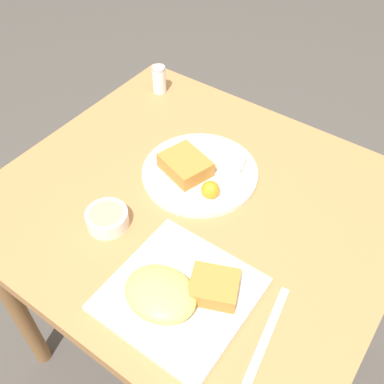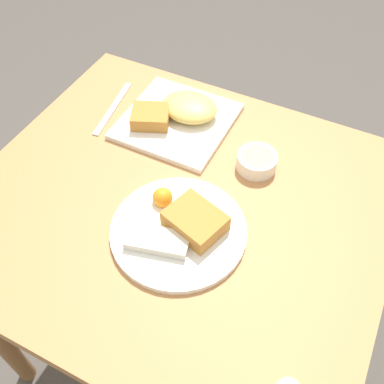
# 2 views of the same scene
# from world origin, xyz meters

# --- Properties ---
(ground_plane) EXTENTS (8.00, 8.00, 0.00)m
(ground_plane) POSITION_xyz_m (0.00, 0.00, 0.00)
(ground_plane) COLOR #4C4742
(dining_table) EXTENTS (0.92, 0.82, 0.76)m
(dining_table) POSITION_xyz_m (0.00, 0.00, 0.66)
(dining_table) COLOR #B27A47
(dining_table) RESTS_ON ground_plane
(plate_square_near) EXTENTS (0.26, 0.26, 0.06)m
(plate_square_near) POSITION_xyz_m (0.12, -0.23, 0.78)
(plate_square_near) COLOR white
(plate_square_near) RESTS_ON dining_table
(plate_oval_far) EXTENTS (0.28, 0.28, 0.05)m
(plate_oval_far) POSITION_xyz_m (-0.04, 0.07, 0.77)
(plate_oval_far) COLOR white
(plate_oval_far) RESTS_ON dining_table
(sauce_ramekin) EXTENTS (0.09, 0.09, 0.04)m
(sauce_ramekin) POSITION_xyz_m (-0.12, -0.17, 0.78)
(sauce_ramekin) COLOR white
(sauce_ramekin) RESTS_ON dining_table
(salt_shaker) EXTENTS (0.04, 0.04, 0.08)m
(salt_shaker) POSITION_xyz_m (-0.34, 0.30, 0.79)
(salt_shaker) COLOR white
(salt_shaker) RESTS_ON dining_table
(butter_knife) EXTENTS (0.05, 0.22, 0.00)m
(butter_knife) POSITION_xyz_m (0.30, -0.20, 0.76)
(butter_knife) COLOR silver
(butter_knife) RESTS_ON dining_table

